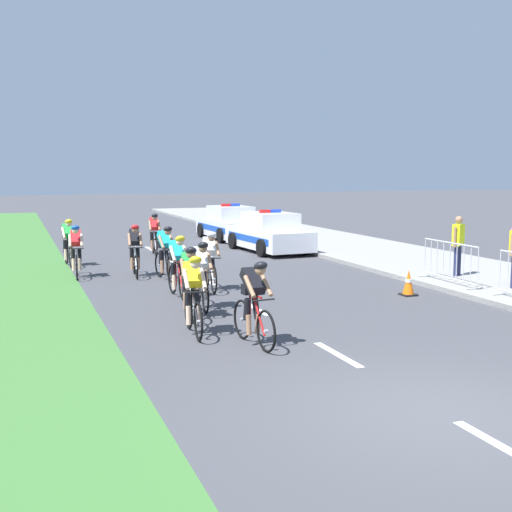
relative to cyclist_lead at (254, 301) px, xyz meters
The scene contains 20 objects.
ground_plane 4.08m from the cyclist_lead, 73.84° to the right, with size 160.00×160.00×0.00m, color #424247.
sidewalk_slab 13.35m from the cyclist_lead, 49.60° to the left, with size 4.83×60.00×0.12m, color gray.
kerb_edge 11.97m from the cyclist_lead, 58.15° to the left, with size 0.16×60.00×0.13m, color #9E9E99.
lane_markings_centre 5.16m from the cyclist_lead, 77.38° to the left, with size 0.14×21.60×0.01m.
cyclist_lead is the anchor object (origin of this frame).
cyclist_second 1.36m from the cyclist_lead, 126.36° to the left, with size 0.44×1.72×1.56m.
cyclist_third 2.54m from the cyclist_lead, 101.51° to the left, with size 0.46×1.72×1.56m.
cyclist_fourth 3.32m from the cyclist_lead, 90.53° to the left, with size 0.45×1.72×1.56m.
cyclist_fifth 4.84m from the cyclist_lead, 92.39° to the left, with size 0.42×1.72×1.56m.
cyclist_sixth 5.52m from the cyclist_lead, 81.77° to the left, with size 0.45×1.72×1.56m.
cyclist_seventh 7.50m from the cyclist_lead, 89.40° to the left, with size 0.45×1.72×1.56m.
cyclist_eighth 8.41m from the cyclist_lead, 94.16° to the left, with size 0.45×1.72×1.56m.
cyclist_ninth 9.04m from the cyclist_lead, 104.22° to the left, with size 0.44×1.72×1.56m.
cyclist_tenth 11.45m from the cyclist_lead, 101.32° to the left, with size 0.44×1.72×1.56m.
cyclist_eleventh 13.03m from the cyclist_lead, 86.08° to the left, with size 0.45×1.72×1.56m.
police_car_nearest 13.63m from the cyclist_lead, 67.68° to the left, with size 2.21×4.50×1.59m.
police_car_second 18.18m from the cyclist_lead, 73.45° to the left, with size 2.13×4.46×1.59m.
crowd_barrier_rear 7.81m from the cyclist_lead, 28.95° to the left, with size 0.53×2.32×1.07m.
traffic_cone_near 6.06m from the cyclist_lead, 31.21° to the left, with size 0.36×0.36×0.64m.
spectator_closest 9.06m from the cyclist_lead, 31.14° to the left, with size 0.49×0.37×1.68m.
Camera 1 is at (-5.00, -6.86, 3.05)m, focal length 46.81 mm.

